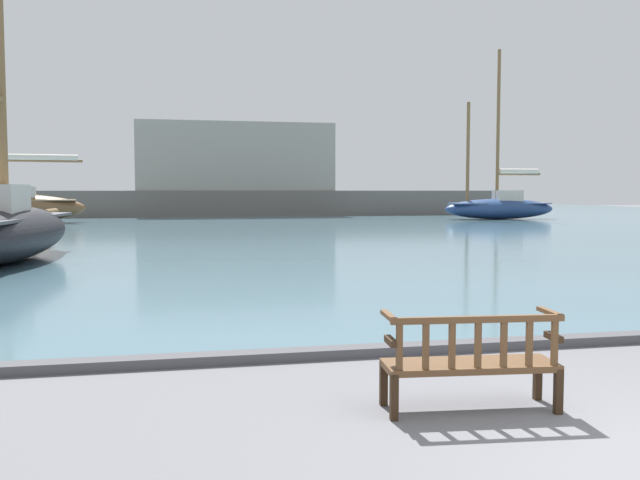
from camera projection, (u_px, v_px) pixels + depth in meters
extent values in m
cube|color=slate|center=(218.00, 220.00, 48.16)|extent=(100.00, 80.00, 0.08)
cube|color=#4C4C50|center=(459.00, 346.00, 9.05)|extent=(40.00, 0.30, 0.12)
cube|color=#322113|center=(384.00, 384.00, 6.76)|extent=(0.08, 0.08, 0.42)
cube|color=#322113|center=(538.00, 378.00, 6.94)|extent=(0.08, 0.08, 0.42)
cube|color=#322113|center=(394.00, 397.00, 6.31)|extent=(0.08, 0.08, 0.42)
cube|color=#322113|center=(558.00, 391.00, 6.50)|extent=(0.08, 0.08, 0.42)
cube|color=brown|center=(470.00, 365.00, 6.61)|extent=(1.64, 0.68, 0.06)
cube|color=brown|center=(478.00, 319.00, 6.36)|extent=(1.60, 0.21, 0.06)
cube|color=brown|center=(399.00, 347.00, 6.29)|extent=(0.06, 0.05, 0.41)
cube|color=brown|center=(426.00, 347.00, 6.32)|extent=(0.06, 0.05, 0.41)
cube|color=brown|center=(452.00, 346.00, 6.35)|extent=(0.06, 0.05, 0.41)
cube|color=brown|center=(478.00, 345.00, 6.38)|extent=(0.06, 0.05, 0.41)
cube|color=brown|center=(504.00, 345.00, 6.41)|extent=(0.06, 0.05, 0.41)
cube|color=brown|center=(529.00, 344.00, 6.44)|extent=(0.06, 0.05, 0.41)
cube|color=brown|center=(555.00, 343.00, 6.46)|extent=(0.06, 0.05, 0.41)
cube|color=#322113|center=(391.00, 341.00, 6.41)|extent=(0.09, 0.30, 0.06)
cube|color=brown|center=(389.00, 316.00, 6.49)|extent=(0.11, 0.47, 0.04)
cube|color=#322113|center=(553.00, 337.00, 6.60)|extent=(0.09, 0.30, 0.06)
cube|color=brown|center=(550.00, 312.00, 6.67)|extent=(0.11, 0.47, 0.04)
ellipsoid|color=black|center=(3.00, 234.00, 19.48)|extent=(3.50, 9.07, 1.54)
cube|color=#4C4C51|center=(2.00, 218.00, 19.45)|extent=(2.74, 7.95, 0.08)
cylinder|color=brown|center=(51.00, 212.00, 24.52)|extent=(0.35, 1.40, 0.21)
ellipsoid|color=brown|center=(0.00, 209.00, 41.58)|extent=(9.76, 3.43, 1.75)
cube|color=#997A5B|center=(0.00, 200.00, 41.54)|extent=(8.55, 2.72, 0.08)
cube|color=beige|center=(13.00, 193.00, 41.75)|extent=(2.65, 1.56, 0.77)
cylinder|color=brown|center=(39.00, 160.00, 42.11)|extent=(4.87, 0.76, 0.19)
cylinder|color=silver|center=(39.00, 157.00, 42.09)|extent=(4.41, 0.89, 0.37)
ellipsoid|color=navy|center=(499.00, 209.00, 47.87)|extent=(7.73, 2.45, 1.37)
cube|color=#516B9E|center=(499.00, 203.00, 47.84)|extent=(6.80, 1.87, 0.08)
cube|color=beige|center=(508.00, 197.00, 47.91)|extent=(1.78, 1.27, 0.83)
cylinder|color=brown|center=(498.00, 127.00, 47.44)|extent=(0.22, 0.22, 10.15)
cylinder|color=brown|center=(519.00, 174.00, 47.95)|extent=(3.07, 0.27, 0.18)
cylinder|color=silver|center=(519.00, 171.00, 47.94)|extent=(2.77, 0.44, 0.35)
cylinder|color=brown|center=(468.00, 153.00, 47.18)|extent=(0.22, 0.22, 6.66)
cube|color=#66605B|center=(212.00, 204.00, 53.23)|extent=(45.51, 2.40, 1.99)
cube|color=gray|center=(237.00, 157.00, 53.37)|extent=(14.78, 2.00, 5.11)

